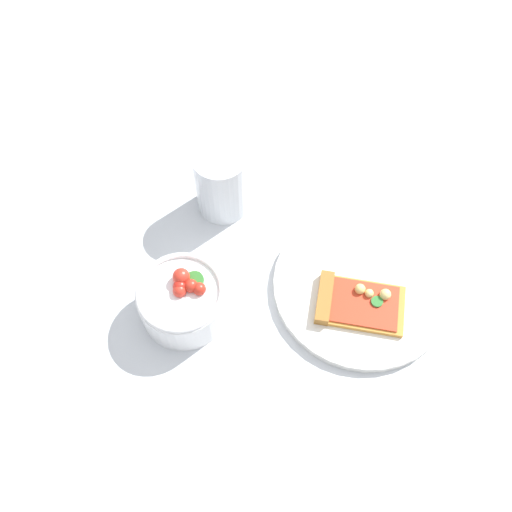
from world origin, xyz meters
TOP-DOWN VIEW (x-y plane):
  - ground_plane at (0.00, 0.00)m, footprint 2.40×2.40m
  - plate at (-0.02, -0.03)m, footprint 0.26×0.26m
  - pizza_slice_main at (-0.06, -0.02)m, footprint 0.09×0.13m
  - salad_bowl at (-0.12, 0.21)m, footprint 0.12×0.12m
  - soda_glass at (0.07, 0.21)m, footprint 0.08×0.08m

SIDE VIEW (x-z plane):
  - ground_plane at x=0.00m, z-range 0.00..0.00m
  - plate at x=-0.02m, z-range 0.00..0.01m
  - pizza_slice_main at x=-0.06m, z-range 0.01..0.03m
  - salad_bowl at x=-0.12m, z-range -0.01..0.08m
  - soda_glass at x=0.07m, z-range -0.01..0.11m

